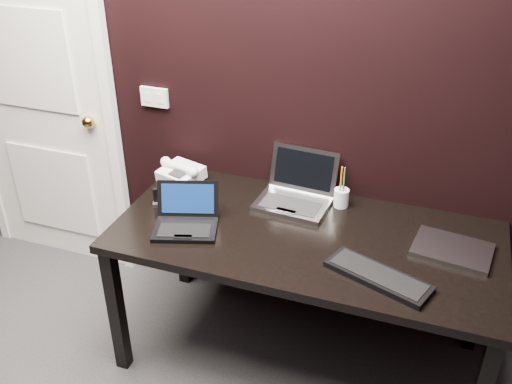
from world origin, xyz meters
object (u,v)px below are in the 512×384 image
(door, at_px, (37,95))
(mobile_phone, at_px, (158,199))
(ext_keyboard, at_px, (378,276))
(silver_laptop, at_px, (296,194))
(desk_phone, at_px, (181,173))
(desk, at_px, (305,248))
(pen_cup, at_px, (341,197))
(netbook, at_px, (186,220))
(closed_laptop, at_px, (452,250))

(door, xyz_separation_m, mobile_phone, (0.92, -0.37, -0.27))
(ext_keyboard, bearing_deg, mobile_phone, 169.07)
(silver_laptop, distance_m, desk_phone, 0.61)
(desk, bearing_deg, door, 167.18)
(door, relative_size, mobile_phone, 24.89)
(desk_phone, distance_m, pen_cup, 0.83)
(door, xyz_separation_m, desk_phone, (0.92, -0.12, -0.26))
(silver_laptop, xyz_separation_m, desk_phone, (-0.61, 0.01, -0.00))
(desk, relative_size, desk_phone, 6.86)
(ext_keyboard, distance_m, desk_phone, 1.18)
(desk, xyz_separation_m, pen_cup, (0.09, 0.28, 0.13))
(silver_laptop, bearing_deg, door, 175.03)
(desk, distance_m, pen_cup, 0.32)
(netbook, relative_size, silver_laptop, 0.95)
(desk, distance_m, netbook, 0.55)
(desk_phone, bearing_deg, desk, -19.16)
(netbook, bearing_deg, mobile_phone, 148.34)
(closed_laptop, relative_size, desk_phone, 1.39)
(ext_keyboard, bearing_deg, silver_laptop, 136.14)
(ext_keyboard, relative_size, mobile_phone, 5.16)
(desk, height_order, silver_laptop, silver_laptop)
(closed_laptop, distance_m, mobile_phone, 1.35)
(silver_laptop, bearing_deg, netbook, -137.23)
(desk, distance_m, ext_keyboard, 0.42)
(desk, distance_m, closed_laptop, 0.63)
(silver_laptop, height_order, mobile_phone, silver_laptop)
(door, xyz_separation_m, silver_laptop, (1.53, -0.13, -0.26))
(netbook, xyz_separation_m, desk_phone, (-0.21, 0.38, 0.01))
(desk, distance_m, silver_laptop, 0.30)
(door, bearing_deg, pen_cup, -3.04)
(ext_keyboard, bearing_deg, pen_cup, 117.50)
(netbook, bearing_deg, silver_laptop, 42.77)
(ext_keyboard, height_order, desk_phone, desk_phone)
(netbook, bearing_deg, ext_keyboard, -5.20)
(desk, height_order, netbook, netbook)
(desk, xyz_separation_m, netbook, (-0.52, -0.13, 0.11))
(ext_keyboard, xyz_separation_m, pen_cup, (-0.26, 0.49, 0.04))
(pen_cup, bearing_deg, desk_phone, -178.00)
(desk_phone, distance_m, mobile_phone, 0.25)
(door, height_order, desk, door)
(door, distance_m, desk_phone, 0.96)
(mobile_phone, distance_m, pen_cup, 0.87)
(desk, bearing_deg, mobile_phone, 179.95)
(door, height_order, netbook, door)
(pen_cup, bearing_deg, silver_laptop, -169.19)
(netbook, height_order, ext_keyboard, netbook)
(netbook, height_order, closed_laptop, netbook)
(pen_cup, bearing_deg, closed_laptop, -21.70)
(netbook, distance_m, closed_laptop, 1.15)
(netbook, distance_m, pen_cup, 0.74)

